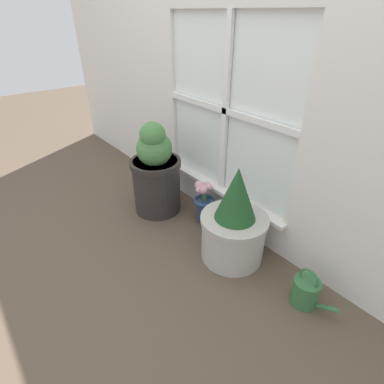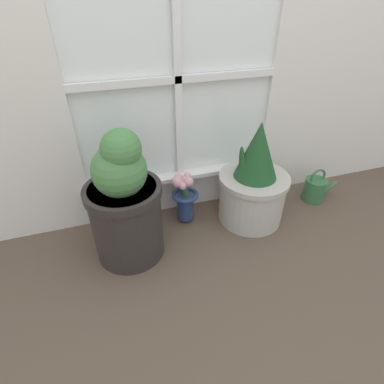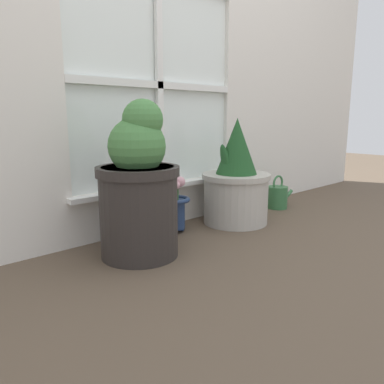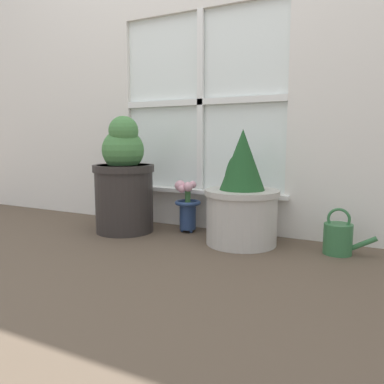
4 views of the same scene
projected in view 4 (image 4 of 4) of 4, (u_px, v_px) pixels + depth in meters
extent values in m
plane|color=brown|center=(148.00, 252.00, 1.83)|extent=(10.00, 10.00, 0.00)
cube|color=silver|center=(38.00, 45.00, 2.80)|extent=(1.68, 0.05, 2.50)
cube|color=silver|center=(201.00, 208.00, 2.34)|extent=(1.05, 0.05, 0.24)
cube|color=white|center=(202.00, 102.00, 2.27)|extent=(1.05, 0.02, 1.05)
cube|color=white|center=(200.00, 102.00, 2.24)|extent=(0.04, 0.02, 1.05)
cube|color=white|center=(200.00, 102.00, 2.24)|extent=(1.05, 0.02, 0.04)
cube|color=white|center=(198.00, 191.00, 2.29)|extent=(1.11, 0.06, 0.02)
cylinder|color=#2D2826|center=(124.00, 198.00, 2.22)|extent=(0.34, 0.34, 0.40)
cylinder|color=#2D2826|center=(124.00, 168.00, 2.19)|extent=(0.36, 0.36, 0.04)
cylinder|color=#38281E|center=(123.00, 166.00, 2.19)|extent=(0.31, 0.31, 0.01)
sphere|color=#477F42|center=(123.00, 150.00, 2.18)|extent=(0.24, 0.24, 0.24)
sphere|color=#477F42|center=(124.00, 131.00, 2.14)|extent=(0.17, 0.17, 0.17)
ellipsoid|color=#477F42|center=(119.00, 153.00, 2.11)|extent=(0.14, 0.07, 0.18)
cylinder|color=#B7B2A8|center=(241.00, 217.00, 1.96)|extent=(0.37, 0.37, 0.29)
cylinder|color=#B7B2A8|center=(242.00, 192.00, 1.94)|extent=(0.39, 0.39, 0.03)
cylinder|color=#38281E|center=(242.00, 191.00, 1.94)|extent=(0.34, 0.34, 0.01)
cone|color=#1E4C23|center=(243.00, 160.00, 1.92)|extent=(0.23, 0.23, 0.31)
ellipsoid|color=#1E4C23|center=(230.00, 174.00, 1.97)|extent=(0.06, 0.14, 0.20)
sphere|color=navy|center=(191.00, 229.00, 2.26)|extent=(0.02, 0.02, 0.02)
sphere|color=navy|center=(182.00, 230.00, 2.23)|extent=(0.02, 0.02, 0.02)
sphere|color=navy|center=(191.00, 231.00, 2.20)|extent=(0.02, 0.02, 0.02)
cylinder|color=navy|center=(188.00, 216.00, 2.22)|extent=(0.10, 0.10, 0.16)
torus|color=navy|center=(188.00, 203.00, 2.21)|extent=(0.15, 0.15, 0.02)
cylinder|color=#386633|center=(188.00, 195.00, 2.20)|extent=(0.03, 0.03, 0.09)
sphere|color=#DB9EAD|center=(188.00, 187.00, 2.19)|extent=(0.05, 0.05, 0.05)
sphere|color=#DB9EAD|center=(193.00, 185.00, 2.20)|extent=(0.04, 0.04, 0.04)
sphere|color=#DB9EAD|center=(188.00, 186.00, 2.24)|extent=(0.05, 0.05, 0.05)
sphere|color=#DB9EAD|center=(180.00, 186.00, 2.21)|extent=(0.06, 0.06, 0.06)
sphere|color=#DB9EAD|center=(182.00, 189.00, 2.18)|extent=(0.04, 0.04, 0.04)
sphere|color=#DB9EAD|center=(188.00, 187.00, 2.17)|extent=(0.06, 0.06, 0.06)
cylinder|color=#336B3D|center=(338.00, 239.00, 1.79)|extent=(0.13, 0.13, 0.15)
cylinder|color=#336B3D|center=(364.00, 243.00, 1.74)|extent=(0.12, 0.02, 0.08)
torus|color=#336B3D|center=(339.00, 219.00, 1.78)|extent=(0.11, 0.01, 0.11)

